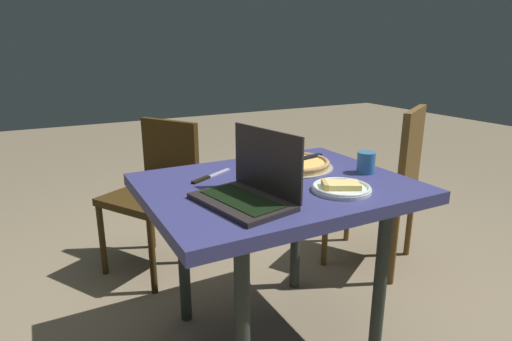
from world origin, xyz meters
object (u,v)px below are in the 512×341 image
object	(u,v)px
laptop	(250,187)
chair_far	(157,185)
pizza_tray	(293,163)
table_knife	(208,177)
drink_cup	(366,162)
dining_table	(276,200)
chair_near	(387,180)
pizza_plate	(341,188)

from	to	relation	value
laptop	chair_far	size ratio (longest dim) A/B	0.46
pizza_tray	table_knife	world-z (taller)	pizza_tray
pizza_tray	table_knife	distance (m)	0.39
table_knife	chair_far	world-z (taller)	chair_far
drink_cup	chair_far	world-z (taller)	chair_far
pizza_tray	table_knife	xyz separation A→B (m)	(-0.39, 0.03, -0.01)
pizza_tray	table_knife	bearing A→B (deg)	175.69
drink_cup	chair_far	size ratio (longest dim) A/B	0.11
laptop	drink_cup	distance (m)	0.60
table_knife	drink_cup	xyz separation A→B (m)	(0.62, -0.25, 0.04)
dining_table	pizza_tray	world-z (taller)	pizza_tray
dining_table	table_knife	world-z (taller)	table_knife
laptop	chair_near	world-z (taller)	laptop
drink_cup	chair_near	world-z (taller)	chair_near
chair_far	chair_near	bearing A→B (deg)	-28.39
pizza_tray	chair_near	xyz separation A→B (m)	(0.71, 0.12, -0.22)
pizza_plate	pizza_tray	xyz separation A→B (m)	(0.02, 0.35, 0.00)
dining_table	drink_cup	size ratio (longest dim) A/B	11.41
pizza_tray	chair_far	world-z (taller)	chair_far
pizza_plate	chair_near	distance (m)	0.90
laptop	drink_cup	size ratio (longest dim) A/B	4.30
pizza_tray	chair_far	bearing A→B (deg)	119.90
dining_table	laptop	bearing A→B (deg)	-142.35
table_knife	chair_far	distance (m)	0.75
table_knife	chair_near	world-z (taller)	chair_near
table_knife	chair_near	xyz separation A→B (m)	(1.11, 0.09, -0.20)
laptop	pizza_tray	world-z (taller)	laptop
pizza_plate	pizza_tray	world-z (taller)	same
pizza_plate	table_knife	size ratio (longest dim) A/B	1.02
pizza_plate	drink_cup	xyz separation A→B (m)	(0.24, 0.14, 0.03)
pizza_plate	drink_cup	size ratio (longest dim) A/B	2.45
pizza_plate	table_knife	xyz separation A→B (m)	(-0.38, 0.38, -0.01)
table_knife	chair_near	distance (m)	1.13
pizza_plate	chair_far	xyz separation A→B (m)	(-0.41, 1.09, -0.25)
drink_cup	chair_near	bearing A→B (deg)	34.91
table_knife	chair_far	size ratio (longest dim) A/B	0.26
laptop	drink_cup	xyz separation A→B (m)	(0.59, 0.08, -0.01)
laptop	pizza_plate	xyz separation A→B (m)	(0.35, -0.06, -0.04)
laptop	drink_cup	bearing A→B (deg)	7.61
drink_cup	table_knife	bearing A→B (deg)	158.36
chair_near	pizza_tray	bearing A→B (deg)	-170.17
dining_table	pizza_plate	world-z (taller)	pizza_plate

